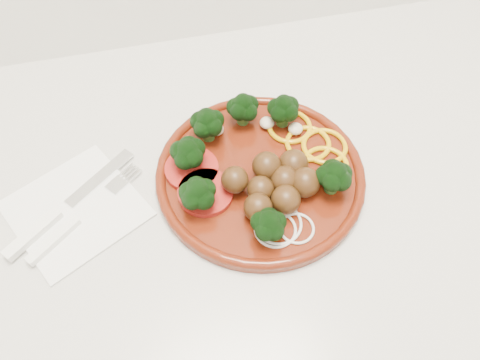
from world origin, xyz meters
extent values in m
cube|color=beige|center=(0.00, 1.70, 0.43)|extent=(2.40, 0.60, 0.87)
cube|color=#BBB9B2|center=(0.00, 1.70, 0.89)|extent=(2.40, 0.60, 0.03)
cylinder|color=#4E1609|center=(0.16, 1.69, 0.91)|extent=(0.28, 0.28, 0.01)
torus|color=#4E1609|center=(0.16, 1.69, 0.91)|extent=(0.28, 0.28, 0.01)
sphere|color=#492C12|center=(0.14, 1.63, 0.93)|extent=(0.04, 0.04, 0.04)
sphere|color=#492C12|center=(0.15, 1.65, 0.93)|extent=(0.04, 0.04, 0.04)
sphere|color=#492C12|center=(0.17, 1.63, 0.93)|extent=(0.04, 0.04, 0.04)
sphere|color=#492C12|center=(0.12, 1.67, 0.93)|extent=(0.04, 0.04, 0.04)
sphere|color=#492C12|center=(0.16, 1.68, 0.93)|extent=(0.04, 0.04, 0.04)
sphere|color=#492C12|center=(0.18, 1.66, 0.93)|extent=(0.04, 0.04, 0.04)
sphere|color=#492C12|center=(0.20, 1.65, 0.93)|extent=(0.04, 0.04, 0.04)
sphere|color=#492C12|center=(0.20, 1.68, 0.93)|extent=(0.04, 0.04, 0.04)
sphere|color=#492C12|center=(0.20, 1.68, 0.93)|extent=(0.04, 0.04, 0.04)
torus|color=#C69307|center=(0.24, 1.72, 0.92)|extent=(0.06, 0.06, 0.01)
torus|color=#C69307|center=(0.25, 1.68, 0.92)|extent=(0.06, 0.06, 0.01)
torus|color=#C69307|center=(0.22, 1.75, 0.92)|extent=(0.06, 0.06, 0.01)
torus|color=#C69307|center=(0.26, 1.71, 0.92)|extent=(0.06, 0.06, 0.01)
cylinder|color=#720A07|center=(0.07, 1.71, 0.92)|extent=(0.07, 0.07, 0.01)
cylinder|color=#720A07|center=(0.08, 1.67, 0.92)|extent=(0.07, 0.07, 0.01)
torus|color=beige|center=(0.15, 1.60, 0.91)|extent=(0.05, 0.05, 0.00)
torus|color=beige|center=(0.18, 1.59, 0.91)|extent=(0.04, 0.04, 0.00)
torus|color=beige|center=(0.16, 1.61, 0.91)|extent=(0.06, 0.06, 0.00)
ellipsoid|color=#C6B793|center=(0.19, 1.76, 0.92)|extent=(0.02, 0.02, 0.01)
ellipsoid|color=#C6B793|center=(0.12, 1.77, 0.92)|extent=(0.02, 0.02, 0.01)
ellipsoid|color=#C6B793|center=(0.22, 1.74, 0.92)|extent=(0.02, 0.02, 0.01)
cube|color=white|center=(-0.08, 1.69, 0.90)|extent=(0.20, 0.20, 0.00)
cube|color=silver|center=(-0.05, 1.73, 0.91)|extent=(0.10, 0.08, 0.00)
cube|color=white|center=(-0.13, 1.67, 0.91)|extent=(0.07, 0.06, 0.01)
cube|color=white|center=(-0.11, 1.65, 0.91)|extent=(0.07, 0.06, 0.01)
cube|color=silver|center=(-0.03, 1.72, 0.91)|extent=(0.03, 0.03, 0.00)
cube|color=silver|center=(-0.01, 1.73, 0.91)|extent=(0.02, 0.02, 0.00)
cube|color=silver|center=(-0.01, 1.73, 0.91)|extent=(0.02, 0.02, 0.00)
cube|color=silver|center=(-0.01, 1.73, 0.91)|extent=(0.02, 0.02, 0.00)
cube|color=silver|center=(-0.02, 1.74, 0.91)|extent=(0.02, 0.02, 0.00)
camera|label=1|loc=(0.05, 1.34, 1.41)|focal=35.00mm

